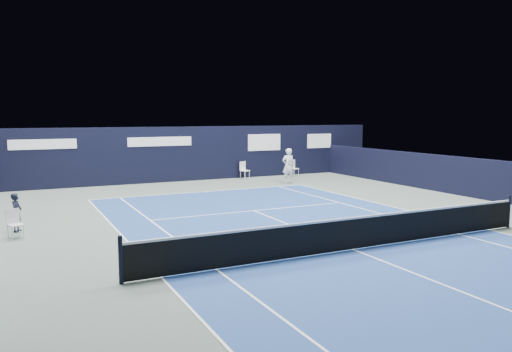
{
  "coord_description": "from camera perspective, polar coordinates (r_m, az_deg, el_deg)",
  "views": [
    {
      "loc": [
        -8.46,
        -10.99,
        3.75
      ],
      "look_at": [
        0.4,
        7.0,
        1.3
      ],
      "focal_mm": 35.0,
      "sensor_mm": 36.0,
      "label": 1
    }
  ],
  "objects": [
    {
      "name": "ground",
      "position": [
        15.95,
        6.69,
        -6.68
      ],
      "size": [
        48.0,
        48.0,
        0.0
      ],
      "primitive_type": "plane",
      "color": "#4D5B53",
      "rests_on": "ground"
    },
    {
      "name": "court_surface",
      "position": [
        14.36,
        11.07,
        -8.28
      ],
      "size": [
        10.97,
        23.77,
        0.01
      ],
      "primitive_type": "cube",
      "color": "navy",
      "rests_on": "ground"
    },
    {
      "name": "enclosure_wall_right",
      "position": [
        25.62,
        21.76,
        0.08
      ],
      "size": [
        0.3,
        22.0,
        1.8
      ],
      "primitive_type": "cube",
      "color": "black",
      "rests_on": "ground"
    },
    {
      "name": "folding_chair_back_a",
      "position": [
        29.77,
        -1.46,
        1.03
      ],
      "size": [
        0.56,
        0.58,
        1.01
      ],
      "rotation": [
        0.0,
        0.0,
        0.3
      ],
      "color": "white",
      "rests_on": "ground"
    },
    {
      "name": "folding_chair_back_b",
      "position": [
        30.89,
        4.29,
        1.05
      ],
      "size": [
        0.53,
        0.51,
        1.02
      ],
      "rotation": [
        0.0,
        0.0,
        0.19
      ],
      "color": "silver",
      "rests_on": "ground"
    },
    {
      "name": "line_judge_chair",
      "position": [
        17.02,
        -25.91,
        -4.7
      ],
      "size": [
        0.51,
        0.5,
        0.9
      ],
      "rotation": [
        0.0,
        0.0,
        0.35
      ],
      "color": "silver",
      "rests_on": "ground"
    },
    {
      "name": "line_judge",
      "position": [
        17.87,
        -25.69,
        -3.79
      ],
      "size": [
        0.45,
        0.54,
        1.26
      ],
      "primitive_type": "imported",
      "rotation": [
        0.0,
        0.0,
        1.19
      ],
      "color": "black",
      "rests_on": "ground"
    },
    {
      "name": "court_markings",
      "position": [
        14.36,
        11.07,
        -8.25
      ],
      "size": [
        11.03,
        23.83,
        0.0
      ],
      "color": "white",
      "rests_on": "court_surface"
    },
    {
      "name": "tennis_net",
      "position": [
        14.24,
        11.12,
        -6.31
      ],
      "size": [
        12.9,
        0.1,
        1.1
      ],
      "color": "black",
      "rests_on": "ground"
    },
    {
      "name": "back_sponsor_wall",
      "position": [
        28.85,
        -9.1,
        2.5
      ],
      "size": [
        26.0,
        0.63,
        3.1
      ],
      "color": "black",
      "rests_on": "ground"
    },
    {
      "name": "tennis_player",
      "position": [
        27.71,
        3.7,
        1.18
      ],
      "size": [
        0.73,
        0.87,
        1.93
      ],
      "color": "white",
      "rests_on": "ground"
    }
  ]
}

